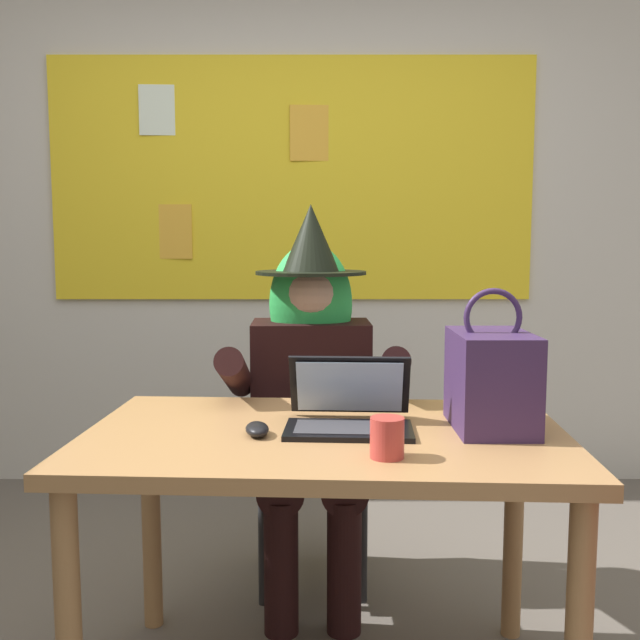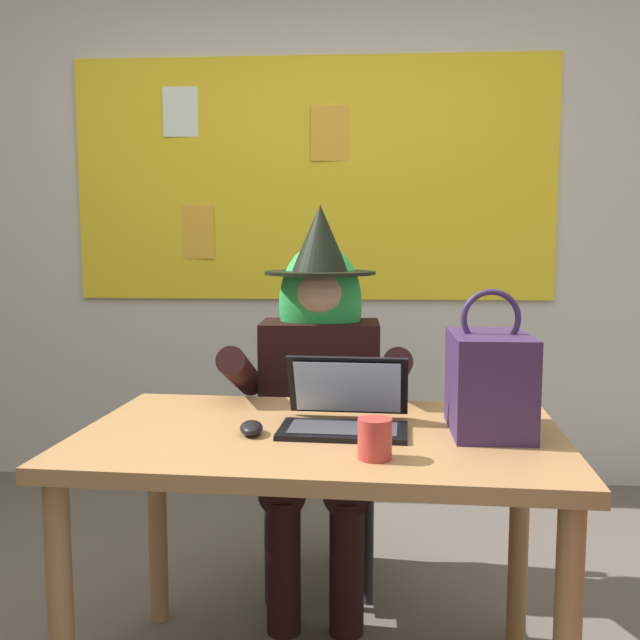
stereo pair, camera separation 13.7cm
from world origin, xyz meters
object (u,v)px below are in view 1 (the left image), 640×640
laptop (352,412)px  coffee_mug (390,438)px  computer_mouse (260,429)px  chair_at_desk (313,443)px  person_costumed (314,377)px  handbag (494,379)px  desk_main (328,466)px

laptop → coffee_mug: laptop is taller
laptop → computer_mouse: bearing=-158.0°
chair_at_desk → person_costumed: person_costumed is taller
handbag → coffee_mug: (-0.30, -0.26, -0.09)m
person_costumed → laptop: person_costumed is taller
handbag → chair_at_desk: bearing=124.3°
person_costumed → chair_at_desk: bearing=-178.8°
person_costumed → handbag: (0.49, -0.60, 0.11)m
laptop → handbag: 0.39m
handbag → desk_main: bearing=-176.6°
coffee_mug → desk_main: bearing=121.1°
person_costumed → computer_mouse: (-0.13, -0.68, -0.01)m
person_costumed → coffee_mug: person_costumed is taller
coffee_mug → laptop: bearing=106.2°
chair_at_desk → computer_mouse: bearing=-11.8°
handbag → coffee_mug: size_ratio=3.98×
laptop → coffee_mug: size_ratio=3.68×
desk_main → handbag: (0.44, 0.03, 0.23)m
coffee_mug → person_costumed: bearing=102.2°
coffee_mug → computer_mouse: bearing=150.0°
desk_main → person_costumed: person_costumed is taller
person_costumed → laptop: size_ratio=3.93×
chair_at_desk → computer_mouse: (-0.13, -0.80, 0.27)m
desk_main → coffee_mug: bearing=-58.9°
chair_at_desk → laptop: laptop is taller
handbag → person_costumed: bearing=129.1°
computer_mouse → coffee_mug: size_ratio=1.09×
desk_main → chair_at_desk: 0.77m
person_costumed → laptop: bearing=9.0°
person_costumed → coffee_mug: 0.88m
handbag → computer_mouse: bearing=-173.0°
desk_main → computer_mouse: 0.22m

